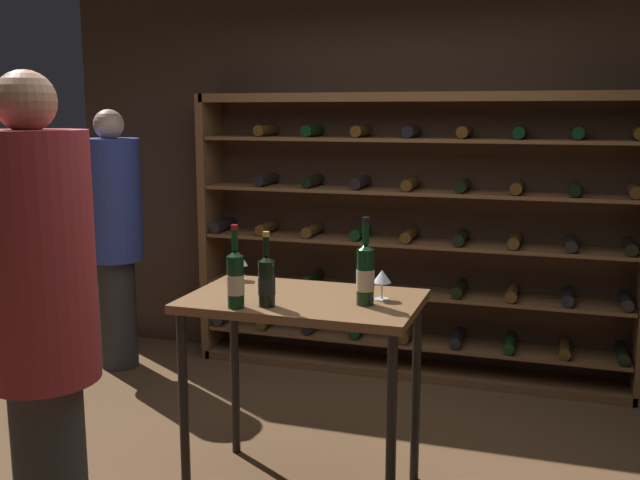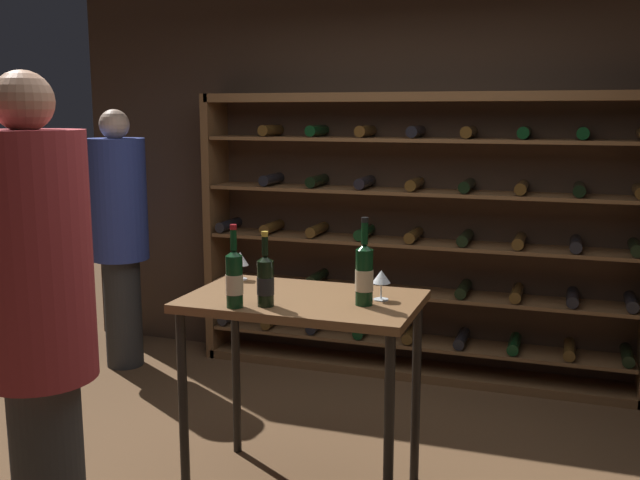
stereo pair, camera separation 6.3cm
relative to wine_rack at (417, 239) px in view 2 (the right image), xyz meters
The scene contains 10 objects.
back_wall 0.49m from the wine_rack, 120.41° to the left, with size 5.09×0.10×2.77m, color #3D2B1E.
wine_rack is the anchor object (origin of this frame).
tasting_table 1.76m from the wine_rack, 95.91° to the right, with size 1.07×0.66×0.97m.
person_bystander_dark_jacket 2.85m from the wine_rack, 107.57° to the right, with size 0.41×0.42×1.96m.
person_bystander_red_print 2.09m from the wine_rack, 166.54° to the right, with size 0.40×0.40×1.83m.
wine_bottle_amber_reserve 1.80m from the wine_rack, 86.02° to the right, with size 0.08×0.08×0.39m.
wine_bottle_green_slim 2.06m from the wine_rack, 101.21° to the right, with size 0.08×0.08×0.37m.
wine_bottle_black_capsule 1.97m from the wine_rack, 98.17° to the right, with size 0.08×0.08×0.33m.
wine_glass_stemmed_center 1.64m from the wine_rack, 111.67° to the right, with size 0.08×0.08×0.14m.
wine_glass_stemmed_right 1.69m from the wine_rack, 84.06° to the right, with size 0.08×0.08×0.14m.
Camera 2 is at (1.08, -3.01, 1.81)m, focal length 40.90 mm.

